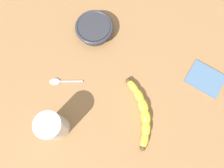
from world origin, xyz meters
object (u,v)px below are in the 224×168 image
smoothie_glass (53,126)px  ceramic_bowl (94,29)px  banana (142,112)px  teaspoon (57,82)px

smoothie_glass → ceramic_bowl: 35.86cm
banana → smoothie_glass: size_ratio=1.57×
banana → ceramic_bowl: (27.30, -18.73, 1.01)cm
smoothie_glass → ceramic_bowl: size_ratio=0.93×
teaspoon → banana: bearing=159.3°
smoothie_glass → ceramic_bowl: bearing=-81.1°
ceramic_bowl → smoothie_glass: bearing=98.9°
ceramic_bowl → teaspoon: (2.60, 22.34, -2.17)cm
smoothie_glass → teaspoon: (8.14, -12.94, -5.43)cm
teaspoon → smoothie_glass: bearing=94.6°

